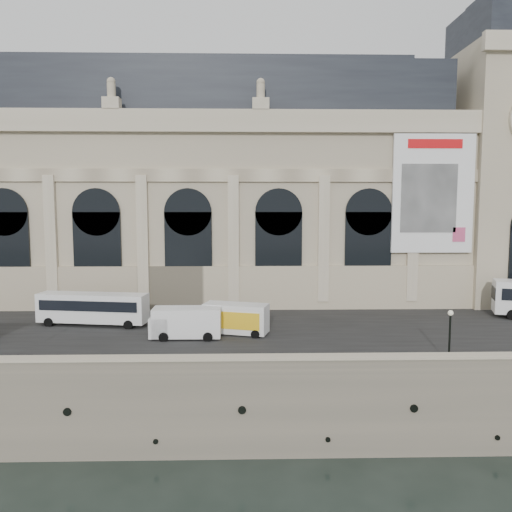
{
  "coord_description": "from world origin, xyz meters",
  "views": [
    {
      "loc": [
        2.17,
        -33.27,
        17.68
      ],
      "look_at": [
        3.5,
        22.0,
        12.1
      ],
      "focal_mm": 35.0,
      "sensor_mm": 36.0,
      "label": 1
    }
  ],
  "objects_px": {
    "box_truck": "(232,319)",
    "lamp_right": "(450,337)",
    "bus_left": "(93,308)",
    "van_c": "(183,323)"
  },
  "relations": [
    {
      "from": "box_truck",
      "to": "lamp_right",
      "type": "height_order",
      "value": "lamp_right"
    },
    {
      "from": "box_truck",
      "to": "lamp_right",
      "type": "relative_size",
      "value": 1.82
    },
    {
      "from": "bus_left",
      "to": "lamp_right",
      "type": "distance_m",
      "value": 32.51
    },
    {
      "from": "box_truck",
      "to": "lamp_right",
      "type": "bearing_deg",
      "value": -28.63
    },
    {
      "from": "bus_left",
      "to": "box_truck",
      "type": "distance_m",
      "value": 14.09
    },
    {
      "from": "bus_left",
      "to": "van_c",
      "type": "height_order",
      "value": "bus_left"
    },
    {
      "from": "bus_left",
      "to": "lamp_right",
      "type": "bearing_deg",
      "value": -22.48
    },
    {
      "from": "lamp_right",
      "to": "box_truck",
      "type": "bearing_deg",
      "value": 151.37
    },
    {
      "from": "lamp_right",
      "to": "bus_left",
      "type": "bearing_deg",
      "value": 157.52
    },
    {
      "from": "box_truck",
      "to": "van_c",
      "type": "bearing_deg",
      "value": -160.53
    }
  ]
}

